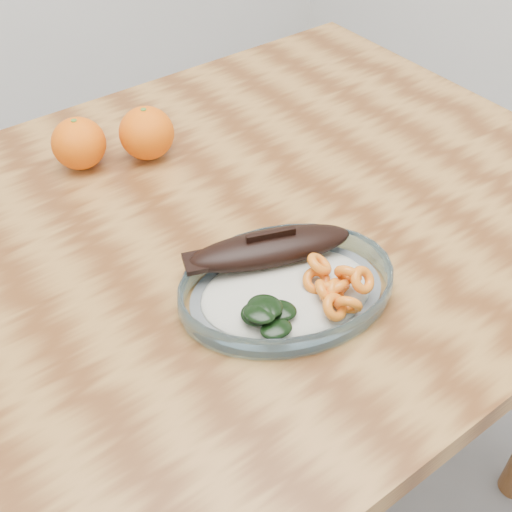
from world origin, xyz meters
The scene contains 5 objects.
ground centered at (0.00, 0.00, 0.00)m, with size 3.00×3.00×0.00m, color slate.
dining_table centered at (0.00, 0.00, 0.65)m, with size 1.20×0.80×0.75m.
plated_meal centered at (0.04, -0.15, 0.77)m, with size 0.58×0.58×0.08m.
orange_left centered at (-0.04, 0.23, 0.79)m, with size 0.08×0.08×0.08m, color #FF4505.
orange_right centered at (0.05, 0.19, 0.79)m, with size 0.08×0.08×0.08m, color #FF4505.
Camera 1 is at (-0.30, -0.55, 1.30)m, focal length 45.00 mm.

